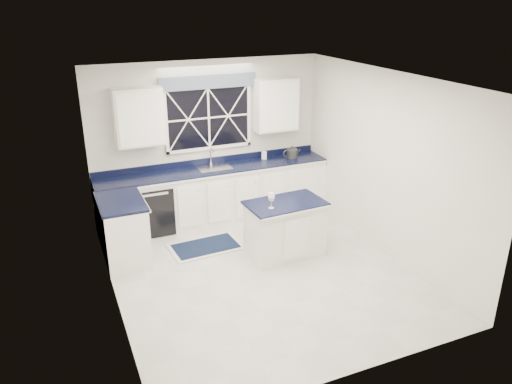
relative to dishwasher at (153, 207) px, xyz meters
name	(u,v)px	position (x,y,z in m)	size (l,w,h in m)	color
ground	(262,272)	(1.10, -1.95, -0.41)	(4.50, 4.50, 0.00)	#ABABA6
back_wall	(209,140)	(1.10, 0.30, 0.94)	(4.00, 0.10, 2.70)	silver
base_cabinets	(200,201)	(0.77, -0.17, 0.04)	(3.99, 1.60, 0.90)	white
countertop	(215,169)	(1.10, 0.00, 0.51)	(3.98, 0.64, 0.04)	black
dishwasher	(153,207)	(0.00, 0.00, 0.00)	(0.60, 0.58, 0.82)	black
window	(208,113)	(1.10, 0.25, 1.42)	(1.65, 0.09, 1.26)	black
upper_cabinets	(211,110)	(1.10, 0.13, 1.49)	(3.10, 0.34, 0.90)	white
faucet	(211,156)	(1.10, 0.19, 0.69)	(0.05, 0.20, 0.30)	#BCBCBE
island	(285,228)	(1.63, -1.60, 0.02)	(1.17, 0.75, 0.85)	white
rug	(206,246)	(0.60, -0.93, -0.40)	(1.13, 0.73, 0.02)	beige
kettle	(292,152)	(2.55, -0.01, 0.63)	(0.32, 0.22, 0.23)	#323235
wine_glass	(271,198)	(1.35, -1.71, 0.60)	(0.10, 0.10, 0.23)	silver
soap_bottle	(264,154)	(2.07, 0.14, 0.63)	(0.09, 0.09, 0.19)	silver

